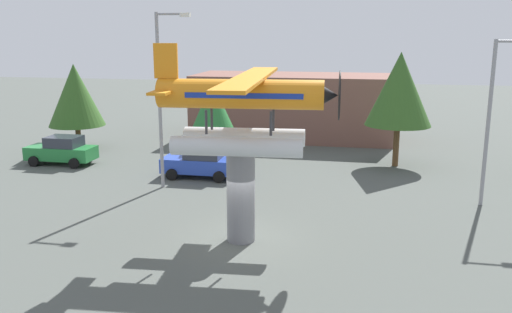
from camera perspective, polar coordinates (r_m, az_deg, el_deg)
ground_plane at (r=21.73m, az=-1.57°, el=-8.75°), size 140.00×140.00×0.00m
display_pedestal at (r=21.13m, az=-1.60°, el=-4.18°), size 1.10×1.10×3.62m
floatplane_monument at (r=20.37m, az=-1.30°, el=5.22°), size 6.97×10.45×4.00m
car_near_green at (r=35.76m, az=-19.68°, el=0.62°), size 4.20×2.02×1.76m
car_mid_blue at (r=30.74m, az=-5.81°, el=-0.59°), size 4.20×2.02×1.76m
streetlight_primary at (r=28.26m, az=-9.77°, el=6.89°), size 1.84×0.28×8.99m
streetlight_secondary at (r=27.20m, az=23.68°, el=4.38°), size 1.84×0.28×7.72m
storefront_building at (r=42.40m, az=3.92°, el=5.29°), size 15.05×6.41×4.85m
tree_west at (r=39.50m, az=-18.41°, el=6.12°), size 3.82×3.82×5.94m
tree_east at (r=33.42m, az=-4.58°, el=5.19°), size 2.75×2.75×5.12m
tree_center_back at (r=33.73m, az=14.80°, el=6.83°), size 3.95×3.95×6.91m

